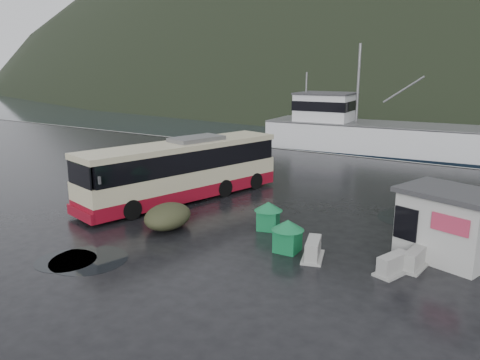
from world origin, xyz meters
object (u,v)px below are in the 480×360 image
Objects in this scene: jersey_barrier_b at (413,268)px; jersey_barrier_a at (392,274)px; dome_tent at (168,227)px; ticket_kiosk at (444,258)px; coach_bus at (184,199)px; fishing_trawler at (387,145)px; jersey_barrier_c at (313,258)px; waste_bin_right at (287,251)px; waste_bin_left at (268,229)px; white_van at (165,187)px.

jersey_barrier_a is at bearing -121.43° from jersey_barrier_b.
dome_tent is 11.02m from jersey_barrier_b.
ticket_kiosk is at bearing 64.66° from jersey_barrier_b.
dome_tent is at bearing -45.41° from coach_bus.
coach_bus is 13.37m from jersey_barrier_a.
fishing_trawler is at bearing 86.24° from dome_tent.
jersey_barrier_c is at bearing -84.26° from fishing_trawler.
coach_bus is 9.22× the size of waste_bin_right.
white_van is at bearing 160.65° from waste_bin_left.
ticket_kiosk is 2.93m from jersey_barrier_a.
dome_tent is at bearing -172.05° from jersey_barrier_b.
fishing_trawler is (-9.76, 26.63, 0.00)m from ticket_kiosk.
coach_bus is 9.41m from waste_bin_right.
jersey_barrier_a reaches higher than jersey_barrier_b.
jersey_barrier_b is (4.81, 1.07, 0.00)m from waste_bin_right.
waste_bin_right is 6.12m from dome_tent.
ticket_kiosk is (7.61, 0.84, 0.00)m from waste_bin_left.
fishing_trawler reaches higher than waste_bin_left.
dome_tent is 0.10× the size of fishing_trawler.
coach_bus reaches higher than jersey_barrier_b.
coach_bus is 1.96× the size of white_van.
dome_tent is at bearing -41.90° from white_van.
waste_bin_right is 4.26m from jersey_barrier_a.
jersey_barrier_c is (-4.41, -2.90, 0.00)m from ticket_kiosk.
jersey_barrier_b is 0.05× the size of fishing_trawler.
fishing_trawler is at bearing 106.04° from jersey_barrier_a.
coach_bus is at bearing -104.43° from fishing_trawler.
fishing_trawler reaches higher than jersey_barrier_a.
jersey_barrier_c is (1.20, -0.13, 0.00)m from waste_bin_right.
jersey_barrier_c is (7.31, 0.32, 0.00)m from dome_tent.
waste_bin_left is 0.84× the size of jersey_barrier_c.
white_van reaches higher than dome_tent.
jersey_barrier_c is at bearing -174.48° from jersey_barrier_a.
dome_tent is 10.38m from jersey_barrier_a.
dome_tent is 29.91m from fishing_trawler.
jersey_barrier_b is at bearing 58.57° from jersey_barrier_a.
coach_bus is 7.93× the size of jersey_barrier_c.
waste_bin_left is 4.75m from dome_tent.
white_van is at bearing 132.91° from dome_tent.
dome_tent is (-4.11, -2.38, 0.00)m from waste_bin_left.
ticket_kiosk is at bearing -74.40° from fishing_trawler.
ticket_kiosk is (14.23, -1.00, 0.00)m from coach_bus.
fishing_trawler is at bearing 93.91° from coach_bus.
waste_bin_left is 3.80m from jersey_barrier_c.
jersey_barrier_b is at bearing -9.20° from white_van.
waste_bin_right is at bearing 4.22° from dome_tent.
dome_tent is 7.32m from jersey_barrier_c.
ticket_kiosk is 1.88m from jersey_barrier_b.
jersey_barrier_a is 1.02× the size of jersey_barrier_b.
jersey_barrier_c is (-3.05, -0.30, 0.00)m from jersey_barrier_a.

